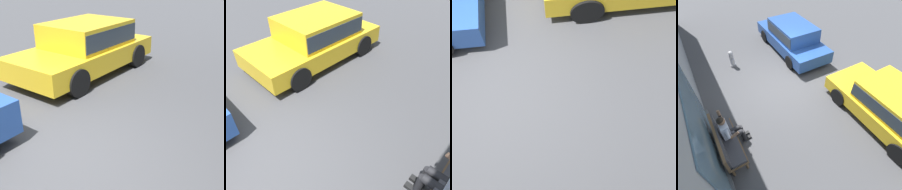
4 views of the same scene
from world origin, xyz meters
The scene contains 2 objects.
ground_plane centered at (0.00, 0.00, 0.00)m, with size 60.00×60.00×0.00m, color #424244.
parked_car_near centered at (-3.36, -2.10, 0.75)m, with size 4.15×2.05×1.36m.
Camera 1 is at (2.36, 2.60, 2.65)m, focal length 45.00 mm.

